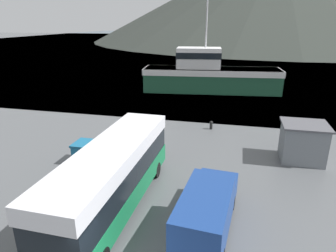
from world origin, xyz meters
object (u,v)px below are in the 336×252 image
tour_bus (113,175)px  delivery_van (208,210)px  fishing_boat (209,75)px  storage_bin (83,152)px  dock_kiosk (303,142)px

tour_bus → delivery_van: tour_bus is taller
fishing_boat → storage_bin: 23.53m
storage_bin → dock_kiosk: bearing=14.1°
tour_bus → dock_kiosk: size_ratio=3.63×
storage_bin → dock_kiosk: size_ratio=0.53×
delivery_van → fishing_boat: fishing_boat is taller
delivery_van → dock_kiosk: dock_kiosk is taller
fishing_boat → storage_bin: fishing_boat is taller
delivery_van → dock_kiosk: (5.28, 8.79, 0.06)m
tour_bus → dock_kiosk: (9.87, 7.98, -0.60)m
tour_bus → storage_bin: (-4.07, 4.48, -1.19)m
delivery_van → dock_kiosk: bearing=63.9°
tour_bus → storage_bin: size_ratio=6.82×
delivery_van → storage_bin: delivery_van is taller
delivery_van → fishing_boat: (-2.83, 28.04, 0.96)m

